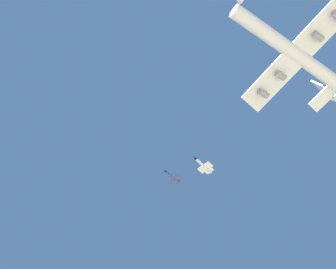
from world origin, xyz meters
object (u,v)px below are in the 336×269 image
object	(u,v)px
carrier_jet	(295,54)
chase_jet_left_wing	(203,166)
chase_jet_lead	(204,165)
chase_jet_trailing	(172,177)

from	to	relation	value
carrier_jet	chase_jet_left_wing	bearing A→B (deg)	-99.04
carrier_jet	chase_jet_lead	size ratio (longest dim) A/B	4.51
chase_jet_lead	chase_jet_left_wing	world-z (taller)	chase_jet_lead
carrier_jet	chase_jet_trailing	size ratio (longest dim) A/B	4.53
chase_jet_lead	chase_jet_left_wing	xyz separation A→B (m)	(11.62, -0.57, -15.22)
carrier_jet	chase_jet_lead	world-z (taller)	chase_jet_lead
chase_jet_left_wing	chase_jet_trailing	distance (m)	35.54
chase_jet_lead	chase_jet_left_wing	size ratio (longest dim) A/B	1.01
carrier_jet	chase_jet_left_wing	distance (m)	72.67
chase_jet_lead	chase_jet_trailing	size ratio (longest dim) A/B	1.00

